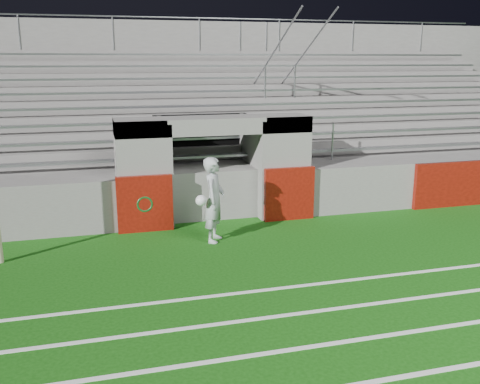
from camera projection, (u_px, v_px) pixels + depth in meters
name	position (u px, v px, depth m)	size (l,w,h in m)	color
ground	(255.00, 269.00, 10.39)	(90.00, 90.00, 0.00)	#114A0C
stadium_structure	(184.00, 137.00, 17.49)	(26.00, 8.48, 5.42)	slate
goalkeeper_with_ball	(214.00, 200.00, 11.79)	(0.80, 0.82, 1.90)	#A9AEB3
hose_coil	(144.00, 201.00, 12.50)	(0.57, 0.14, 0.58)	#0E461D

